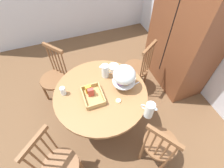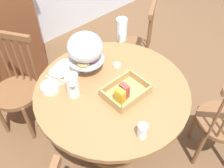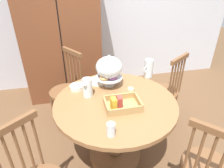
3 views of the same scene
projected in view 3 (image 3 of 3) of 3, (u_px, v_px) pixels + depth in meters
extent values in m
plane|color=brown|center=(122.00, 155.00, 2.25)|extent=(10.00, 10.00, 0.00)
cube|color=silver|center=(94.00, 7.00, 3.15)|extent=(4.80, 0.06, 2.60)
cube|color=brown|center=(61.00, 37.00, 2.94)|extent=(1.10, 0.56, 1.90)
cube|color=black|center=(61.00, 36.00, 2.65)|extent=(0.01, 0.01, 1.52)
cylinder|color=olive|center=(115.00, 103.00, 1.89)|extent=(1.15, 1.15, 0.04)
cylinder|color=brown|center=(115.00, 129.00, 2.06)|extent=(0.14, 0.14, 0.63)
cylinder|color=brown|center=(115.00, 153.00, 2.23)|extent=(0.56, 0.56, 0.06)
cylinder|color=brown|center=(206.00, 168.00, 1.58)|extent=(0.40, 0.40, 0.04)
cylinder|color=brown|center=(189.00, 166.00, 1.87)|extent=(0.04, 0.04, 0.45)
cylinder|color=brown|center=(220.00, 166.00, 1.32)|extent=(0.02, 0.02, 0.48)
cylinder|color=brown|center=(209.00, 161.00, 1.35)|extent=(0.02, 0.02, 0.48)
cylinder|color=brown|center=(198.00, 156.00, 1.39)|extent=(0.02, 0.02, 0.48)
cylinder|color=brown|center=(188.00, 152.00, 1.42)|extent=(0.02, 0.02, 0.48)
cube|color=brown|center=(219.00, 132.00, 1.22)|extent=(0.27, 0.29, 0.05)
cylinder|color=brown|center=(162.00, 92.00, 2.57)|extent=(0.40, 0.40, 0.04)
cylinder|color=brown|center=(157.00, 98.00, 2.85)|extent=(0.04, 0.04, 0.45)
cylinder|color=brown|center=(145.00, 106.00, 2.68)|extent=(0.04, 0.04, 0.45)
cylinder|color=brown|center=(175.00, 106.00, 2.68)|extent=(0.04, 0.04, 0.45)
cylinder|color=brown|center=(163.00, 115.00, 2.51)|extent=(0.04, 0.04, 0.45)
cylinder|color=brown|center=(182.00, 75.00, 2.44)|extent=(0.02, 0.02, 0.48)
cylinder|color=brown|center=(179.00, 77.00, 2.40)|extent=(0.02, 0.02, 0.48)
cylinder|color=brown|center=(176.00, 79.00, 2.35)|extent=(0.02, 0.02, 0.48)
cylinder|color=brown|center=(173.00, 81.00, 2.31)|extent=(0.02, 0.02, 0.48)
cylinder|color=brown|center=(170.00, 84.00, 2.27)|extent=(0.02, 0.02, 0.48)
cube|color=brown|center=(180.00, 59.00, 2.22)|extent=(0.32, 0.23, 0.05)
cylinder|color=brown|center=(66.00, 92.00, 2.56)|extent=(0.40, 0.40, 0.04)
cylinder|color=brown|center=(53.00, 107.00, 2.67)|extent=(0.04, 0.04, 0.45)
cylinder|color=brown|center=(65.00, 116.00, 2.50)|extent=(0.04, 0.04, 0.45)
cylinder|color=brown|center=(70.00, 98.00, 2.84)|extent=(0.04, 0.04, 0.45)
cylinder|color=brown|center=(82.00, 106.00, 2.67)|extent=(0.04, 0.04, 0.45)
cylinder|color=brown|center=(68.00, 68.00, 2.62)|extent=(0.02, 0.02, 0.48)
cylinder|color=brown|center=(71.00, 70.00, 2.58)|extent=(0.02, 0.02, 0.48)
cylinder|color=brown|center=(74.00, 71.00, 2.53)|extent=(0.02, 0.02, 0.48)
cylinder|color=brown|center=(77.00, 73.00, 2.49)|extent=(0.02, 0.02, 0.48)
cylinder|color=brown|center=(81.00, 75.00, 2.45)|extent=(0.02, 0.02, 0.48)
cube|color=brown|center=(72.00, 52.00, 2.40)|extent=(0.23, 0.32, 0.05)
cylinder|color=brown|center=(0.00, 168.00, 1.31)|extent=(0.02, 0.02, 0.48)
cylinder|color=brown|center=(10.00, 161.00, 1.35)|extent=(0.02, 0.02, 0.48)
cylinder|color=brown|center=(20.00, 154.00, 1.40)|extent=(0.02, 0.02, 0.48)
cylinder|color=brown|center=(29.00, 148.00, 1.45)|extent=(0.02, 0.02, 0.48)
cylinder|color=brown|center=(38.00, 143.00, 1.49)|extent=(0.02, 0.02, 0.48)
cube|color=brown|center=(11.00, 126.00, 1.27)|extent=(0.30, 0.25, 0.05)
cylinder|color=silver|center=(109.00, 85.00, 2.13)|extent=(0.12, 0.12, 0.02)
cylinder|color=silver|center=(109.00, 81.00, 2.11)|extent=(0.03, 0.03, 0.09)
cylinder|color=silver|center=(109.00, 77.00, 2.09)|extent=(0.28, 0.28, 0.01)
torus|color=#B27033|center=(113.00, 74.00, 2.09)|extent=(0.10, 0.10, 0.03)
torus|color=#D19347|center=(109.00, 72.00, 2.13)|extent=(0.10, 0.10, 0.03)
torus|color=#935628|center=(105.00, 75.00, 2.08)|extent=(0.10, 0.10, 0.03)
torus|color=tan|center=(104.00, 78.00, 2.03)|extent=(0.10, 0.10, 0.03)
torus|color=#994C84|center=(112.00, 77.00, 2.04)|extent=(0.10, 0.10, 0.03)
ellipsoid|color=silver|center=(109.00, 67.00, 2.03)|extent=(0.27, 0.27, 0.22)
sphere|color=silver|center=(109.00, 56.00, 1.97)|extent=(0.02, 0.02, 0.02)
cylinder|color=silver|center=(149.00, 68.00, 2.25)|extent=(0.10, 0.10, 0.21)
cylinder|color=orange|center=(148.00, 71.00, 2.27)|extent=(0.09, 0.09, 0.14)
cone|color=silver|center=(152.00, 60.00, 2.25)|extent=(0.05, 0.05, 0.03)
torus|color=silver|center=(146.00, 69.00, 2.21)|extent=(0.07, 0.06, 0.07)
cylinder|color=silver|center=(87.00, 88.00, 1.91)|extent=(0.09, 0.09, 0.19)
cylinder|color=white|center=(88.00, 90.00, 1.92)|extent=(0.08, 0.08, 0.13)
cone|color=silver|center=(85.00, 83.00, 1.82)|extent=(0.05, 0.05, 0.03)
torus|color=silver|center=(90.00, 84.00, 1.96)|extent=(0.05, 0.07, 0.07)
cube|color=tan|center=(122.00, 106.00, 1.79)|extent=(0.30, 0.22, 0.01)
cube|color=tan|center=(126.00, 111.00, 1.69)|extent=(0.30, 0.02, 0.07)
cube|color=tan|center=(119.00, 97.00, 1.87)|extent=(0.30, 0.02, 0.07)
cube|color=tan|center=(106.00, 106.00, 1.75)|extent=(0.02, 0.22, 0.07)
cube|color=tan|center=(139.00, 102.00, 1.81)|extent=(0.02, 0.22, 0.07)
cube|color=gold|center=(114.00, 104.00, 1.72)|extent=(0.05, 0.07, 0.11)
cube|color=#B23D33|center=(119.00, 102.00, 1.75)|extent=(0.05, 0.07, 0.11)
cylinder|color=white|center=(98.00, 81.00, 2.20)|extent=(0.22, 0.22, 0.01)
cylinder|color=white|center=(90.00, 81.00, 2.18)|extent=(0.15, 0.15, 0.01)
cylinder|color=white|center=(77.00, 87.00, 2.06)|extent=(0.14, 0.14, 0.04)
cylinder|color=silver|center=(111.00, 130.00, 1.47)|extent=(0.06, 0.06, 0.11)
cylinder|color=beige|center=(131.00, 89.00, 2.04)|extent=(0.06, 0.06, 0.02)
cube|color=silver|center=(86.00, 84.00, 2.15)|extent=(0.06, 0.17, 0.01)
cube|color=silver|center=(83.00, 85.00, 2.13)|extent=(0.06, 0.17, 0.01)
cube|color=silver|center=(109.00, 79.00, 2.25)|extent=(0.06, 0.17, 0.01)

